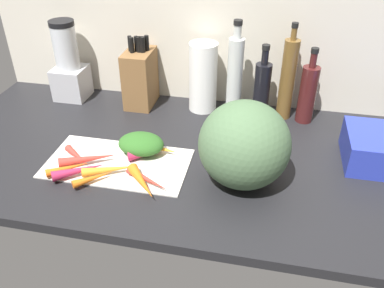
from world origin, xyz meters
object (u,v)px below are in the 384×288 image
Objects in this scene: blender_appliance at (69,66)px; carrot_6 at (93,178)px; winter_squash at (244,145)px; knife_block at (140,77)px; carrot_2 at (111,169)px; carrot_4 at (89,159)px; bottle_3 at (308,93)px; carrot_0 at (77,156)px; carrot_8 at (148,180)px; paper_towel_roll at (203,77)px; carrot_3 at (68,168)px; carrot_1 at (142,182)px; carrot_9 at (146,153)px; carrot_7 at (161,149)px; carrot_5 at (79,170)px; bottle_2 at (288,79)px; cutting_board at (118,163)px; bottle_1 at (262,90)px; bottle_0 at (235,77)px.

carrot_6 is at bearing -59.07° from blender_appliance.
knife_block is at bearing 136.69° from winter_squash.
carrot_4 reaches higher than carrot_2.
carrot_2 is 72.41cm from bottle_3.
carrot_0 is 13.70cm from carrot_2.
paper_towel_roll reaches higher than carrot_8.
carrot_2 is 0.65× the size of paper_towel_roll.
carrot_3 reaches higher than carrot_0.
blender_appliance is (-33.72, 45.64, 10.95)cm from carrot_2.
carrot_9 is at bearing 102.86° from carrot_1.
winter_squash reaches higher than carrot_7.
carrot_6 is 51.19cm from knife_block.
carrot_4 is 47.30cm from winter_squash.
carrot_5 is at bearing -94.38° from knife_block.
carrot_6 is at bearing -135.59° from bottle_2.
bottle_3 reaches higher than carrot_6.
knife_block is (-4.87, 39.83, 10.56)cm from cutting_board.
carrot_6 is (-14.39, -0.65, -0.41)cm from carrot_1.
carrot_5 is 55.40cm from blender_appliance.
carrot_2 is 1.49× the size of carrot_7.
paper_towel_roll is (22.22, 51.22, 10.78)cm from carrot_6.
carrot_6 reaches higher than cutting_board.
bottle_1 reaches higher than cutting_board.
paper_towel_roll is (52.39, 0.86, -0.36)cm from blender_appliance.
carrot_4 is at bearing -94.39° from knife_block.
carrot_9 is at bearing 37.42° from carrot_5.
carrot_6 is at bearing -88.21° from knife_block.
paper_towel_roll is at bearing 52.99° from carrot_0.
carrot_6 is 60.56cm from bottle_0.
paper_towel_roll is 0.74× the size of bottle_2.
knife_block is at bearing 109.68° from carrot_9.
cutting_board is at bearing 146.62° from carrot_8.
winter_squash reaches higher than carrot_6.
carrot_7 is at bearing -35.33° from blender_appliance.
carrot_6 is at bearing -132.22° from bottle_1.
carrot_2 is 9.01cm from carrot_4.
cutting_board is at bearing 44.70° from carrot_5.
paper_towel_roll is 0.73× the size of bottle_0.
carrot_5 is at bearing -62.73° from blender_appliance.
carrot_7 is at bearing 162.32° from winter_squash.
carrot_9 is (7.64, 9.94, 0.15)cm from carrot_2.
carrot_7 is at bearing 32.53° from carrot_3.
bottle_1 is at bearing -160.91° from bottle_2.
carrot_7 is 35.35cm from paper_towel_roll.
paper_towel_roll is at bearing 68.12° from carrot_2.
bottle_3 is (64.89, 47.65, 8.55)cm from carrot_5.
paper_towel_roll is at bearing 165.99° from bottle_0.
knife_block is at bearing 117.44° from carrot_7.
carrot_1 is 53.12cm from bottle_0.
bottle_2 is at bearing 39.69° from cutting_board.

